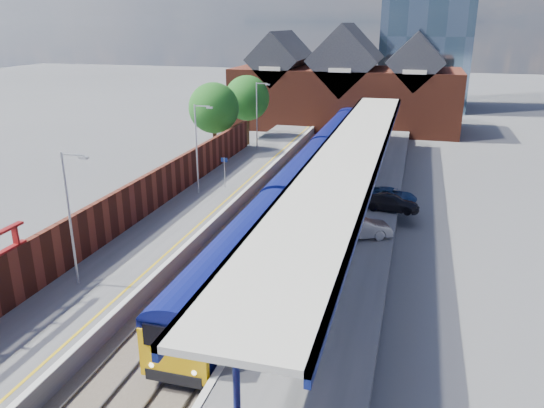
{
  "coord_description": "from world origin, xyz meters",
  "views": [
    {
      "loc": [
        9.78,
        -15.15,
        13.89
      ],
      "look_at": [
        1.09,
        16.43,
        2.6
      ],
      "focal_mm": 35.0,
      "sensor_mm": 36.0,
      "label": 1
    }
  ],
  "objects_px": {
    "lamp_post_c": "(198,144)",
    "parked_car_blue": "(391,195)",
    "lamp_post_b": "(71,211)",
    "platform_sign": "(224,167)",
    "parked_car_dark": "(391,203)",
    "train": "(323,153)",
    "lamp_post_d": "(258,112)",
    "parked_car_silver": "(358,227)"
  },
  "relations": [
    {
      "from": "lamp_post_c",
      "to": "parked_car_blue",
      "type": "distance_m",
      "value": 15.22
    },
    {
      "from": "lamp_post_d",
      "to": "platform_sign",
      "type": "height_order",
      "value": "lamp_post_d"
    },
    {
      "from": "lamp_post_c",
      "to": "lamp_post_d",
      "type": "xyz_separation_m",
      "value": [
        0.0,
        16.0,
        0.0
      ]
    },
    {
      "from": "parked_car_dark",
      "to": "parked_car_blue",
      "type": "xyz_separation_m",
      "value": [
        -0.14,
        1.84,
        -0.04
      ]
    },
    {
      "from": "train",
      "to": "parked_car_dark",
      "type": "xyz_separation_m",
      "value": [
        7.01,
        -11.43,
        -0.54
      ]
    },
    {
      "from": "lamp_post_d",
      "to": "parked_car_blue",
      "type": "bearing_deg",
      "value": -44.13
    },
    {
      "from": "lamp_post_c",
      "to": "parked_car_silver",
      "type": "relative_size",
      "value": 1.69
    },
    {
      "from": "lamp_post_d",
      "to": "lamp_post_b",
      "type": "bearing_deg",
      "value": -90.0
    },
    {
      "from": "parked_car_silver",
      "to": "parked_car_blue",
      "type": "relative_size",
      "value": 1.07
    },
    {
      "from": "lamp_post_b",
      "to": "lamp_post_d",
      "type": "xyz_separation_m",
      "value": [
        0.0,
        32.0,
        0.0
      ]
    },
    {
      "from": "lamp_post_d",
      "to": "parked_car_blue",
      "type": "distance_m",
      "value": 20.8
    },
    {
      "from": "lamp_post_d",
      "to": "parked_car_blue",
      "type": "relative_size",
      "value": 1.81
    },
    {
      "from": "train",
      "to": "platform_sign",
      "type": "height_order",
      "value": "platform_sign"
    },
    {
      "from": "train",
      "to": "lamp_post_d",
      "type": "height_order",
      "value": "lamp_post_d"
    },
    {
      "from": "parked_car_blue",
      "to": "parked_car_silver",
      "type": "bearing_deg",
      "value": 177.97
    },
    {
      "from": "lamp_post_b",
      "to": "platform_sign",
      "type": "distance_m",
      "value": 18.2
    },
    {
      "from": "lamp_post_c",
      "to": "platform_sign",
      "type": "distance_m",
      "value": 3.34
    },
    {
      "from": "parked_car_dark",
      "to": "platform_sign",
      "type": "bearing_deg",
      "value": 87.5
    },
    {
      "from": "train",
      "to": "lamp_post_b",
      "type": "relative_size",
      "value": 9.42
    },
    {
      "from": "lamp_post_c",
      "to": "parked_car_silver",
      "type": "height_order",
      "value": "lamp_post_c"
    },
    {
      "from": "lamp_post_d",
      "to": "parked_car_blue",
      "type": "xyz_separation_m",
      "value": [
        14.73,
        -14.28,
        -3.45
      ]
    },
    {
      "from": "lamp_post_d",
      "to": "parked_car_blue",
      "type": "height_order",
      "value": "lamp_post_d"
    },
    {
      "from": "parked_car_dark",
      "to": "parked_car_blue",
      "type": "height_order",
      "value": "parked_car_dark"
    },
    {
      "from": "train",
      "to": "parked_car_silver",
      "type": "bearing_deg",
      "value": -72.83
    },
    {
      "from": "lamp_post_d",
      "to": "platform_sign",
      "type": "bearing_deg",
      "value": -84.44
    },
    {
      "from": "lamp_post_b",
      "to": "parked_car_silver",
      "type": "height_order",
      "value": "lamp_post_b"
    },
    {
      "from": "lamp_post_d",
      "to": "lamp_post_c",
      "type": "bearing_deg",
      "value": -90.0
    },
    {
      "from": "lamp_post_b",
      "to": "parked_car_dark",
      "type": "distance_m",
      "value": 22.02
    },
    {
      "from": "platform_sign",
      "to": "parked_car_blue",
      "type": "distance_m",
      "value": 13.42
    },
    {
      "from": "lamp_post_b",
      "to": "lamp_post_d",
      "type": "height_order",
      "value": "same"
    },
    {
      "from": "train",
      "to": "platform_sign",
      "type": "bearing_deg",
      "value": -124.88
    },
    {
      "from": "platform_sign",
      "to": "parked_car_silver",
      "type": "relative_size",
      "value": 0.6
    },
    {
      "from": "lamp_post_c",
      "to": "parked_car_blue",
      "type": "xyz_separation_m",
      "value": [
        14.73,
        1.72,
        -3.45
      ]
    },
    {
      "from": "train",
      "to": "parked_car_dark",
      "type": "distance_m",
      "value": 13.42
    },
    {
      "from": "train",
      "to": "parked_car_blue",
      "type": "height_order",
      "value": "train"
    },
    {
      "from": "train",
      "to": "parked_car_dark",
      "type": "bearing_deg",
      "value": -58.5
    },
    {
      "from": "lamp_post_c",
      "to": "platform_sign",
      "type": "bearing_deg",
      "value": 55.74
    },
    {
      "from": "parked_car_dark",
      "to": "parked_car_silver",
      "type": "bearing_deg",
      "value": 170.23
    },
    {
      "from": "train",
      "to": "lamp_post_b",
      "type": "height_order",
      "value": "lamp_post_b"
    },
    {
      "from": "train",
      "to": "lamp_post_d",
      "type": "distance_m",
      "value": 9.59
    },
    {
      "from": "train",
      "to": "parked_car_blue",
      "type": "xyz_separation_m",
      "value": [
        6.87,
        -9.6,
        -0.58
      ]
    },
    {
      "from": "train",
      "to": "lamp_post_c",
      "type": "relative_size",
      "value": 9.42
    }
  ]
}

